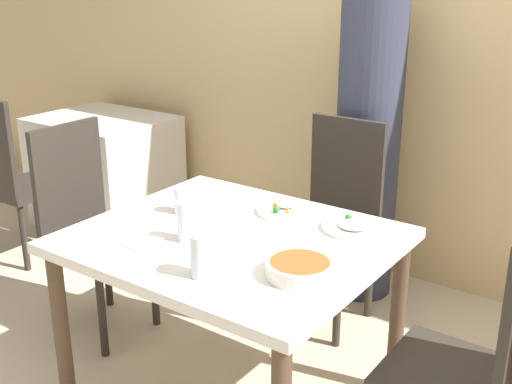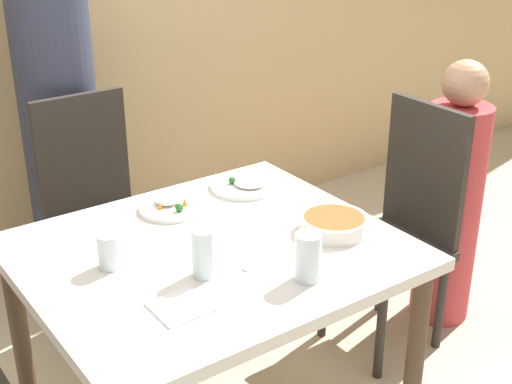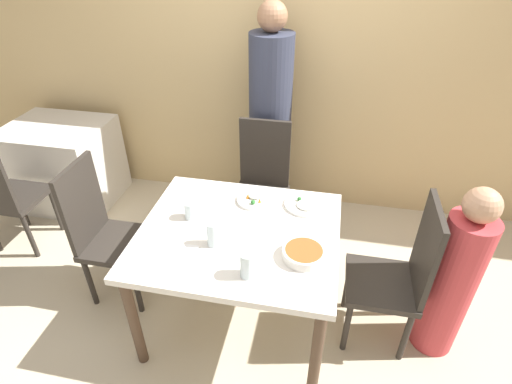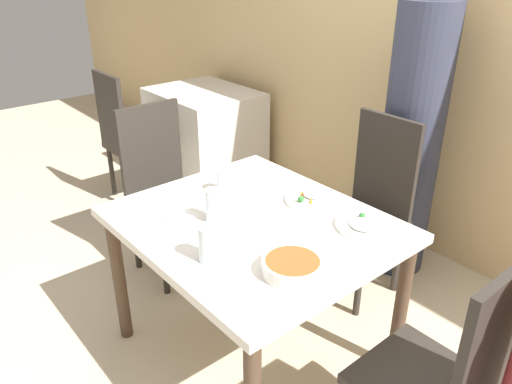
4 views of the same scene
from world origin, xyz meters
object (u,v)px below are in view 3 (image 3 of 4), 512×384
at_px(chair_adult_spot, 262,183).
at_px(person_adult, 270,129).
at_px(bowl_curry, 304,253).
at_px(plate_rice_adult, 254,199).
at_px(glass_water_tall, 248,265).
at_px(person_child, 453,280).
at_px(chair_child_spot, 398,274).

distance_m(chair_adult_spot, person_adult, 0.44).
xyz_separation_m(bowl_curry, plate_rice_adult, (-0.35, 0.44, -0.01)).
height_order(person_adult, bowl_curry, person_adult).
bearing_deg(person_adult, glass_water_tall, -84.48).
height_order(person_adult, person_child, person_adult).
xyz_separation_m(plate_rice_adult, glass_water_tall, (0.09, -0.62, 0.06)).
bearing_deg(glass_water_tall, plate_rice_adult, 98.63).
bearing_deg(person_adult, plate_rice_adult, -86.77).
relative_size(chair_child_spot, plate_rice_adult, 4.60).
bearing_deg(person_adult, bowl_curry, -72.91).
xyz_separation_m(chair_child_spot, person_child, (0.29, 0.00, 0.01)).
xyz_separation_m(chair_child_spot, bowl_curry, (-0.53, -0.19, 0.24)).
height_order(chair_child_spot, glass_water_tall, chair_child_spot).
bearing_deg(plate_rice_adult, person_child, -12.19).
bearing_deg(plate_rice_adult, glass_water_tall, -81.37).
relative_size(bowl_curry, glass_water_tall, 1.55).
bearing_deg(bowl_curry, person_child, 13.12).
bearing_deg(person_child, person_adult, 137.77).
bearing_deg(chair_adult_spot, glass_water_tall, -82.93).
distance_m(bowl_curry, plate_rice_adult, 0.56).
bearing_deg(glass_water_tall, person_adult, 95.52).
distance_m(chair_child_spot, glass_water_tall, 0.91).
bearing_deg(chair_adult_spot, chair_child_spot, -39.99).
height_order(chair_adult_spot, plate_rice_adult, chair_adult_spot).
distance_m(person_child, glass_water_tall, 1.16).
xyz_separation_m(person_child, plate_rice_adult, (-1.16, 0.25, 0.21)).
relative_size(person_adult, person_child, 1.54).
bearing_deg(glass_water_tall, chair_adult_spot, 97.07).
xyz_separation_m(chair_adult_spot, glass_water_tall, (0.14, -1.14, 0.28)).
distance_m(chair_child_spot, person_adult, 1.47).
distance_m(person_adult, plate_rice_adult, 0.85).
bearing_deg(bowl_curry, plate_rice_adult, 128.29).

